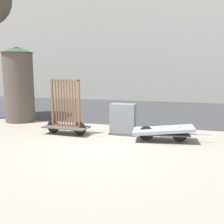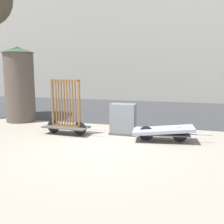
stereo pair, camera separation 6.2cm
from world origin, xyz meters
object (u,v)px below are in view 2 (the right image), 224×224
bike_cart_with_bedframe (66,117)px  bike_cart_with_mattress (163,131)px  advertising_column (20,84)px  utility_cabinet (123,120)px

bike_cart_with_bedframe → bike_cart_with_mattress: 3.42m
bike_cart_with_bedframe → bike_cart_with_mattress: size_ratio=0.94×
bike_cart_with_bedframe → advertising_column: bearing=155.1°
utility_cabinet → advertising_column: 5.23m
utility_cabinet → bike_cart_with_bedframe: bearing=-164.4°
bike_cart_with_mattress → advertising_column: bearing=158.2°
utility_cabinet → bike_cart_with_mattress: bearing=-20.5°
bike_cart_with_bedframe → advertising_column: size_ratio=0.73×
utility_cabinet → advertising_column: advertising_column is taller
bike_cart_with_mattress → advertising_column: (-6.44, 1.63, 1.32)m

